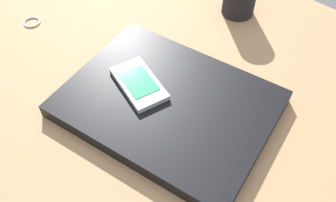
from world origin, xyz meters
The scene contains 4 objects.
desk_surface centered at (0.00, 0.00, 1.50)cm, with size 120.00×80.00×3.00cm, color #9E7751.
laptop_closed centered at (6.49, -4.10, 4.27)cm, with size 32.97×24.81×2.55cm, color black.
cell_phone_on_laptop centered at (0.97, -5.16, 6.06)cm, with size 11.79×8.65×1.09cm.
key_ring centered at (-29.49, -6.08, 3.18)cm, with size 3.45×3.45×0.36cm, color silver.
Camera 1 is at (31.16, -31.62, 49.96)cm, focal length 38.36 mm.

